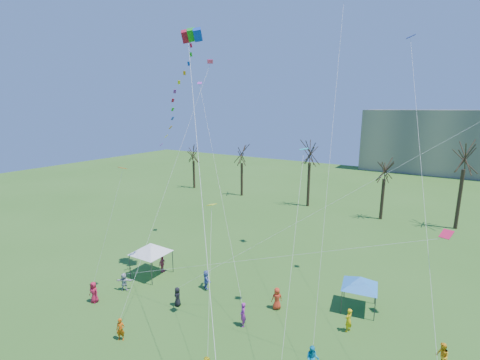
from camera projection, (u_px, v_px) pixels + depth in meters
The scene contains 6 objects.
bare_tree_row at pixel (385, 167), 46.61m from camera, with size 68.95×7.14×12.28m.
big_box_kite at pixel (179, 98), 26.28m from camera, with size 7.29×7.60×25.64m.
canopy_tent_white at pixel (151, 248), 31.08m from camera, with size 4.25×4.25×3.19m.
canopy_tent_blue at pixel (360, 282), 25.82m from camera, with size 3.60×3.60×2.73m.
festival_crowd at pixel (239, 323), 23.17m from camera, with size 25.34×9.85×1.80m.
small_kites_aloft at pixel (290, 126), 25.29m from camera, with size 27.24×18.63×34.60m.
Camera 1 is at (11.18, -12.49, 15.47)m, focal length 25.00 mm.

